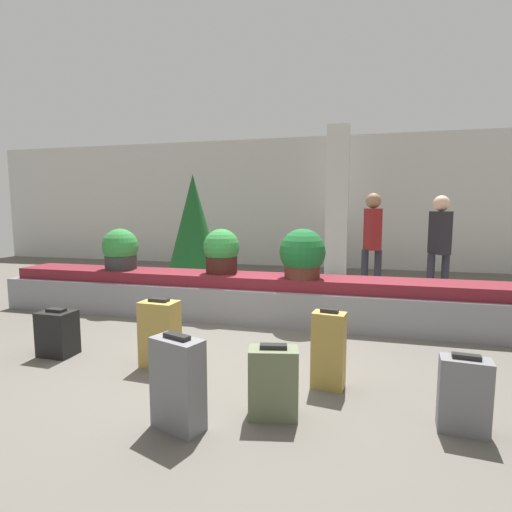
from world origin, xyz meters
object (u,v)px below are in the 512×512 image
at_px(pillar, 337,202).
at_px(suitcase_3, 160,334).
at_px(suitcase_2, 273,382).
at_px(decorated_tree, 193,223).
at_px(suitcase_1, 464,395).
at_px(suitcase_4, 178,383).
at_px(potted_plant_0, 120,250).
at_px(suitcase_0, 329,350).
at_px(traveler_1, 439,241).
at_px(potted_plant_2, 302,255).
at_px(potted_plant_1, 221,251).
at_px(traveler_0, 372,237).
at_px(suitcase_5, 58,333).

relative_size(pillar, suitcase_3, 4.98).
bearing_deg(suitcase_2, decorated_tree, 107.42).
bearing_deg(suitcase_1, suitcase_4, -161.19).
bearing_deg(potted_plant_0, suitcase_3, -49.06).
xyz_separation_m(suitcase_0, traveler_1, (1.37, 3.18, 0.67)).
bearing_deg(suitcase_2, pillar, 77.91).
xyz_separation_m(potted_plant_2, traveler_1, (1.83, 1.42, 0.09)).
bearing_deg(suitcase_4, potted_plant_1, 123.46).
bearing_deg(traveler_0, suitcase_5, 117.41).
bearing_deg(traveler_0, suitcase_0, 153.64).
bearing_deg(pillar, decorated_tree, -154.33).
bearing_deg(suitcase_5, suitcase_1, -6.60).
relative_size(suitcase_5, potted_plant_0, 0.82).
bearing_deg(traveler_1, potted_plant_1, 90.70).
bearing_deg(potted_plant_0, potted_plant_2, -2.41).
bearing_deg(potted_plant_1, suitcase_4, -76.57).
distance_m(suitcase_4, suitcase_5, 1.98).
distance_m(suitcase_3, traveler_0, 3.87).
distance_m(suitcase_2, suitcase_3, 1.36).
bearing_deg(suitcase_3, pillar, 80.91).
xyz_separation_m(suitcase_4, decorated_tree, (-2.12, 5.21, 0.85)).
height_order(suitcase_2, potted_plant_1, potted_plant_1).
bearing_deg(suitcase_2, potted_plant_2, 81.71).
bearing_deg(suitcase_2, traveler_1, 54.11).
bearing_deg(suitcase_0, decorated_tree, 133.27).
relative_size(potted_plant_0, traveler_0, 0.34).
height_order(potted_plant_2, traveler_1, traveler_1).
xyz_separation_m(suitcase_4, traveler_1, (2.29, 4.04, 0.67)).
relative_size(suitcase_4, traveler_1, 0.39).
relative_size(suitcase_3, traveler_1, 0.39).
xyz_separation_m(pillar, suitcase_5, (-2.41, -5.61, -1.37)).
xyz_separation_m(suitcase_5, potted_plant_1, (1.09, 1.82, 0.66)).
xyz_separation_m(suitcase_1, potted_plant_2, (-1.37, 2.20, 0.64)).
bearing_deg(suitcase_0, pillar, 100.95).
xyz_separation_m(suitcase_0, suitcase_5, (-2.67, 0.06, -0.09)).
bearing_deg(potted_plant_0, suitcase_5, -76.29).
xyz_separation_m(suitcase_2, suitcase_3, (-1.21, 0.63, 0.06)).
relative_size(suitcase_0, suitcase_2, 1.25).
relative_size(potted_plant_2, traveler_0, 0.37).
distance_m(potted_plant_0, traveler_1, 4.66).
height_order(traveler_0, traveler_1, traveler_0).
bearing_deg(traveler_0, suitcase_4, 143.12).
relative_size(potted_plant_0, traveler_1, 0.35).
relative_size(suitcase_0, traveler_1, 0.40).
bearing_deg(suitcase_1, suitcase_5, 177.64).
height_order(potted_plant_0, decorated_tree, decorated_tree).
bearing_deg(suitcase_0, potted_plant_1, 138.18).
height_order(suitcase_4, decorated_tree, decorated_tree).
relative_size(pillar, potted_plant_2, 5.16).
bearing_deg(potted_plant_2, pillar, 87.02).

